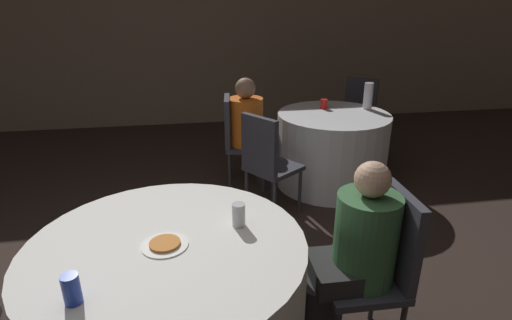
{
  "coord_description": "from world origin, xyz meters",
  "views": [
    {
      "loc": [
        0.32,
        -1.76,
        1.81
      ],
      "look_at": [
        0.7,
        0.58,
        0.85
      ],
      "focal_mm": 28.0,
      "sensor_mm": 36.0,
      "label": 1
    }
  ],
  "objects_px": {
    "table_near": "(172,308)",
    "bottle_far": "(368,96)",
    "chair_far_west": "(236,135)",
    "person_green_jacket": "(348,263)",
    "chair_far_northeast": "(358,111)",
    "soda_can_blue": "(71,289)",
    "table_far": "(331,149)",
    "pizza_plate_near": "(165,244)",
    "person_orange_shirt": "(253,133)",
    "soda_can_silver": "(239,215)",
    "chair_far_southwest": "(266,158)",
    "chair_near_east": "(381,260)"
  },
  "relations": [
    {
      "from": "table_near",
      "to": "chair_far_northeast",
      "type": "distance_m",
      "value": 3.55
    },
    {
      "from": "chair_far_northeast",
      "to": "person_green_jacket",
      "type": "distance_m",
      "value": 3.11
    },
    {
      "from": "table_far",
      "to": "chair_far_southwest",
      "type": "height_order",
      "value": "chair_far_southwest"
    },
    {
      "from": "chair_far_west",
      "to": "chair_far_northeast",
      "type": "bearing_deg",
      "value": 119.32
    },
    {
      "from": "pizza_plate_near",
      "to": "person_orange_shirt",
      "type": "bearing_deg",
      "value": 70.78
    },
    {
      "from": "table_far",
      "to": "chair_far_west",
      "type": "relative_size",
      "value": 1.2
    },
    {
      "from": "chair_far_west",
      "to": "person_orange_shirt",
      "type": "xyz_separation_m",
      "value": [
        0.17,
        -0.02,
        0.02
      ]
    },
    {
      "from": "soda_can_silver",
      "to": "person_orange_shirt",
      "type": "bearing_deg",
      "value": 79.1
    },
    {
      "from": "soda_can_blue",
      "to": "bottle_far",
      "type": "distance_m",
      "value": 3.4
    },
    {
      "from": "person_green_jacket",
      "to": "bottle_far",
      "type": "distance_m",
      "value": 2.46
    },
    {
      "from": "chair_far_northeast",
      "to": "bottle_far",
      "type": "bearing_deg",
      "value": 110.93
    },
    {
      "from": "chair_far_west",
      "to": "table_near",
      "type": "bearing_deg",
      "value": -8.86
    },
    {
      "from": "table_near",
      "to": "table_far",
      "type": "xyz_separation_m",
      "value": [
        1.55,
        2.05,
        0.0
      ]
    },
    {
      "from": "bottle_far",
      "to": "table_far",
      "type": "bearing_deg",
      "value": -161.92
    },
    {
      "from": "person_orange_shirt",
      "to": "chair_far_southwest",
      "type": "bearing_deg",
      "value": 7.09
    },
    {
      "from": "chair_far_west",
      "to": "person_green_jacket",
      "type": "relative_size",
      "value": 0.84
    },
    {
      "from": "chair_far_west",
      "to": "pizza_plate_near",
      "type": "distance_m",
      "value": 2.25
    },
    {
      "from": "person_orange_shirt",
      "to": "table_near",
      "type": "bearing_deg",
      "value": -13.05
    },
    {
      "from": "person_green_jacket",
      "to": "pizza_plate_near",
      "type": "distance_m",
      "value": 0.93
    },
    {
      "from": "soda_can_silver",
      "to": "chair_far_west",
      "type": "bearing_deg",
      "value": 83.74
    },
    {
      "from": "chair_far_northeast",
      "to": "person_green_jacket",
      "type": "bearing_deg",
      "value": 103.92
    },
    {
      "from": "table_near",
      "to": "chair_far_northeast",
      "type": "height_order",
      "value": "chair_far_northeast"
    },
    {
      "from": "person_green_jacket",
      "to": "soda_can_blue",
      "type": "xyz_separation_m",
      "value": [
        -1.22,
        -0.32,
        0.26
      ]
    },
    {
      "from": "table_far",
      "to": "person_orange_shirt",
      "type": "height_order",
      "value": "person_orange_shirt"
    },
    {
      "from": "person_orange_shirt",
      "to": "table_far",
      "type": "bearing_deg",
      "value": 90.0
    },
    {
      "from": "table_far",
      "to": "pizza_plate_near",
      "type": "distance_m",
      "value": 2.61
    },
    {
      "from": "chair_far_southwest",
      "to": "soda_can_silver",
      "type": "xyz_separation_m",
      "value": [
        -0.4,
        -1.38,
        0.26
      ]
    },
    {
      "from": "chair_far_west",
      "to": "soda_can_blue",
      "type": "relative_size",
      "value": 7.67
    },
    {
      "from": "chair_far_west",
      "to": "person_green_jacket",
      "type": "xyz_separation_m",
      "value": [
        0.32,
        -2.18,
        0.0
      ]
    },
    {
      "from": "chair_far_west",
      "to": "soda_can_blue",
      "type": "distance_m",
      "value": 2.66
    },
    {
      "from": "chair_near_east",
      "to": "soda_can_silver",
      "type": "bearing_deg",
      "value": 81.0
    },
    {
      "from": "chair_far_northeast",
      "to": "soda_can_blue",
      "type": "distance_m",
      "value": 4.02
    },
    {
      "from": "person_orange_shirt",
      "to": "person_green_jacket",
      "type": "bearing_deg",
      "value": 10.27
    },
    {
      "from": "table_far",
      "to": "soda_can_silver",
      "type": "height_order",
      "value": "soda_can_silver"
    },
    {
      "from": "bottle_far",
      "to": "table_near",
      "type": "bearing_deg",
      "value": -131.83
    },
    {
      "from": "person_green_jacket",
      "to": "bottle_far",
      "type": "xyz_separation_m",
      "value": [
        1.05,
        2.2,
        0.33
      ]
    },
    {
      "from": "table_near",
      "to": "bottle_far",
      "type": "bearing_deg",
      "value": 48.17
    },
    {
      "from": "chair_near_east",
      "to": "table_near",
      "type": "bearing_deg",
      "value": 90.0
    },
    {
      "from": "chair_far_northeast",
      "to": "person_orange_shirt",
      "type": "distance_m",
      "value": 1.56
    },
    {
      "from": "chair_near_east",
      "to": "chair_far_northeast",
      "type": "distance_m",
      "value": 3.04
    },
    {
      "from": "chair_near_east",
      "to": "soda_can_blue",
      "type": "height_order",
      "value": "chair_near_east"
    },
    {
      "from": "pizza_plate_near",
      "to": "bottle_far",
      "type": "height_order",
      "value": "bottle_far"
    },
    {
      "from": "person_orange_shirt",
      "to": "soda_can_blue",
      "type": "height_order",
      "value": "person_orange_shirt"
    },
    {
      "from": "soda_can_blue",
      "to": "table_far",
      "type": "bearing_deg",
      "value": 51.89
    },
    {
      "from": "chair_far_west",
      "to": "bottle_far",
      "type": "distance_m",
      "value": 1.41
    },
    {
      "from": "bottle_far",
      "to": "chair_far_northeast",
      "type": "bearing_deg",
      "value": 73.39
    },
    {
      "from": "table_far",
      "to": "person_green_jacket",
      "type": "xyz_separation_m",
      "value": [
        -0.65,
        -2.07,
        0.18
      ]
    },
    {
      "from": "chair_far_southwest",
      "to": "table_far",
      "type": "bearing_deg",
      "value": 90.0
    },
    {
      "from": "chair_far_southwest",
      "to": "bottle_far",
      "type": "height_order",
      "value": "bottle_far"
    },
    {
      "from": "table_far",
      "to": "chair_near_east",
      "type": "relative_size",
      "value": 1.2
    }
  ]
}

